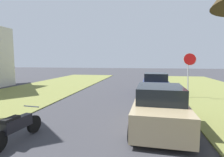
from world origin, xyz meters
TOP-DOWN VIEW (x-y plane):
  - stop_sign_far at (4.48, 13.11)m, footprint 0.81×0.59m
  - parked_sedan_tan at (2.17, 7.54)m, footprint 2.07×4.46m
  - parked_sedan_navy at (2.43, 14.35)m, footprint 2.07×4.46m
  - parked_motorcycle at (-2.20, 5.36)m, footprint 0.60×2.05m

SIDE VIEW (x-z plane):
  - parked_motorcycle at x=-2.20m, z-range 0.00..0.97m
  - parked_sedan_tan at x=2.17m, z-range -0.06..1.51m
  - parked_sedan_navy at x=2.43m, z-range -0.06..1.51m
  - stop_sign_far at x=4.48m, z-range 0.70..3.64m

